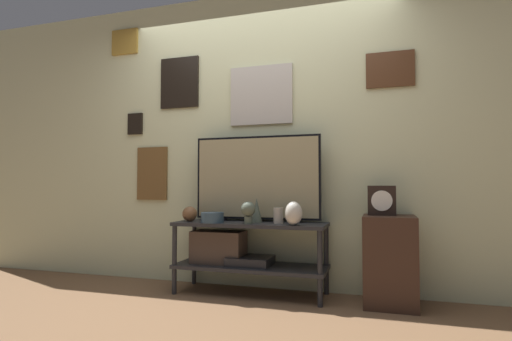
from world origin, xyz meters
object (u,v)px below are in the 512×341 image
vase_round_glass (190,214)px  vase_urn_stoneware (294,213)px  decorative_bust (248,210)px  candle_jar (278,216)px  television (257,178)px  mantel_clock (382,200)px  vase_slim_bronze (257,210)px  vase_wide_bowl (212,217)px

vase_round_glass → vase_urn_stoneware: bearing=-5.2°
vase_urn_stoneware → decorative_bust: size_ratio=1.03×
vase_round_glass → candle_jar: 0.78m
television → decorative_bust: bearing=-89.1°
candle_jar → mantel_clock: (0.81, 0.07, 0.13)m
vase_urn_stoneware → mantel_clock: size_ratio=0.81×
vase_urn_stoneware → television: bearing=146.1°
vase_slim_bronze → decorative_bust: vase_slim_bronze is taller
vase_round_glass → television: bearing=16.8°
candle_jar → decorative_bust: (-0.22, -0.12, 0.04)m
vase_slim_bronze → vase_wide_bowl: size_ratio=1.08×
vase_slim_bronze → decorative_bust: (-0.03, -0.15, 0.01)m
vase_slim_bronze → mantel_clock: bearing=2.3°
candle_jar → decorative_bust: decorative_bust is taller
vase_urn_stoneware → vase_wide_bowl: (-0.70, 0.03, -0.05)m
vase_round_glass → vase_urn_stoneware: (0.93, -0.09, 0.03)m
mantel_clock → vase_slim_bronze: bearing=-177.7°
vase_slim_bronze → candle_jar: 0.20m
vase_wide_bowl → candle_jar: size_ratio=1.49×
vase_urn_stoneware → mantel_clock: bearing=16.6°
television → mantel_clock: 1.05m
vase_wide_bowl → mantel_clock: (1.35, 0.17, 0.15)m
candle_jar → vase_slim_bronze: bearing=171.2°
vase_slim_bronze → candle_jar: (0.19, -0.03, -0.04)m
television → candle_jar: size_ratio=8.69×
vase_round_glass → decorative_bust: size_ratio=0.71×
vase_wide_bowl → candle_jar: bearing=10.0°
mantel_clock → decorative_bust: bearing=-169.5°
vase_round_glass → vase_wide_bowl: size_ratio=0.68×
vase_round_glass → vase_urn_stoneware: 0.94m
decorative_bust → mantel_clock: size_ratio=0.79×
mantel_clock → television: bearing=176.8°
candle_jar → mantel_clock: mantel_clock is taller
vase_round_glass → mantel_clock: mantel_clock is taller
television → vase_urn_stoneware: (0.38, -0.25, -0.29)m
vase_round_glass → vase_slim_bronze: bearing=6.8°
decorative_bust → mantel_clock: mantel_clock is taller
decorative_bust → vase_urn_stoneware: bearing=-0.7°
vase_urn_stoneware → decorative_bust: bearing=179.3°
vase_wide_bowl → candle_jar: (0.54, 0.10, 0.02)m
candle_jar → vase_urn_stoneware: bearing=-39.3°
television → vase_slim_bronze: television is taller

